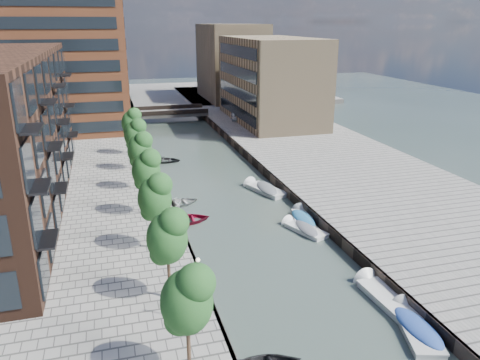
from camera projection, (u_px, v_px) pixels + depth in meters
name	position (u px, v px, depth m)	size (l,w,h in m)	color
water	(207.00, 169.00, 58.37)	(300.00, 300.00, 0.00)	#38473F
quay_right	(324.00, 156.00, 62.36)	(20.00, 140.00, 1.00)	gray
quay_wall_left	(157.00, 169.00, 56.63)	(0.25, 140.00, 1.00)	#332823
quay_wall_right	(253.00, 161.00, 59.79)	(0.25, 140.00, 1.00)	#332823
far_closure	(155.00, 96.00, 112.87)	(80.00, 40.00, 1.00)	gray
apartment_block	(8.00, 134.00, 41.52)	(8.00, 38.00, 14.00)	#321D13
tower	(62.00, 32.00, 71.61)	(18.00, 18.00, 30.00)	#9C512D
tan_block_near	(270.00, 80.00, 79.99)	(12.00, 25.00, 14.00)	#957C5B
tan_block_far	(231.00, 62.00, 103.35)	(12.00, 20.00, 16.00)	#957C5B
bridge	(171.00, 113.00, 87.08)	(13.00, 6.00, 1.30)	gray
tree_0	(187.00, 298.00, 21.67)	(2.50, 2.50, 5.95)	#382619
tree_1	(167.00, 235.00, 28.05)	(2.50, 2.50, 5.95)	#382619
tree_2	(154.00, 196.00, 34.43)	(2.50, 2.50, 5.95)	#382619
tree_3	(146.00, 168.00, 40.80)	(2.50, 2.50, 5.95)	#382619
tree_4	(140.00, 149.00, 47.18)	(2.50, 2.50, 5.95)	#382619
tree_5	(135.00, 133.00, 53.56)	(2.50, 2.50, 5.95)	#382619
tree_6	(131.00, 122.00, 59.93)	(2.50, 2.50, 5.95)	#382619
lamp_0	(199.00, 284.00, 26.23)	(0.24, 0.24, 4.12)	black
lamp_1	(163.00, 190.00, 40.81)	(0.24, 0.24, 4.12)	black
lamp_2	(147.00, 146.00, 55.38)	(0.24, 0.24, 4.12)	black
sloop_2	(185.00, 222.00, 42.89)	(3.30, 4.62, 0.96)	maroon
sloop_3	(179.00, 205.00, 46.96)	(2.97, 4.16, 0.86)	#B3B4B2
sloop_4	(164.00, 162.00, 61.35)	(3.08, 4.32, 0.89)	black
motorboat_0	(415.00, 326.00, 27.93)	(3.18, 5.43, 1.71)	silver
motorboat_1	(303.00, 229.00, 41.13)	(3.06, 4.69, 1.48)	white
motorboat_2	(384.00, 296.00, 31.14)	(2.25, 5.74, 1.88)	white
motorboat_3	(303.00, 218.00, 43.22)	(2.99, 5.17, 1.63)	#BABBB9
motorboat_4	(263.00, 189.00, 50.74)	(3.71, 5.76, 1.82)	silver
car	(236.00, 116.00, 82.29)	(1.72, 4.28, 1.46)	silver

